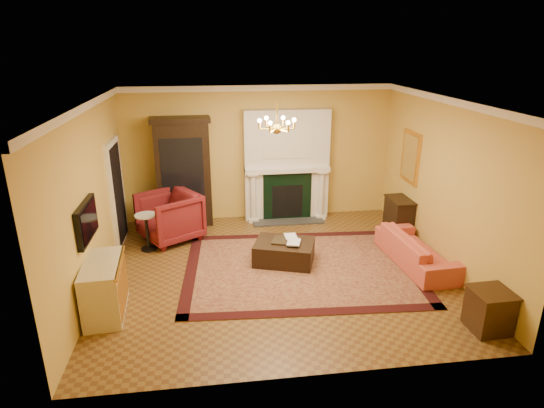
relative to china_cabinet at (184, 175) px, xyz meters
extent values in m
cube|color=brown|center=(1.69, -2.49, -1.15)|extent=(6.00, 5.50, 0.02)
cube|color=white|center=(1.69, -2.49, 1.87)|extent=(6.00, 5.50, 0.02)
cube|color=gold|center=(1.69, 0.27, 0.36)|extent=(6.00, 0.02, 3.00)
cube|color=gold|center=(1.69, -5.25, 0.36)|extent=(6.00, 0.02, 3.00)
cube|color=gold|center=(-1.32, -2.49, 0.36)|extent=(0.02, 5.50, 3.00)
cube|color=gold|center=(4.70, -2.49, 0.36)|extent=(0.02, 5.50, 3.00)
cube|color=silver|center=(2.29, 0.10, 0.11)|extent=(1.90, 0.32, 2.50)
cube|color=silver|center=(2.29, -0.07, 0.71)|extent=(1.10, 0.01, 0.80)
cube|color=black|center=(2.29, -0.07, -0.59)|extent=(1.10, 0.02, 1.10)
cube|color=black|center=(2.29, -0.08, -0.69)|extent=(0.70, 0.02, 0.75)
cube|color=#333333|center=(2.29, -0.19, -1.12)|extent=(1.60, 0.50, 0.04)
cube|color=silver|center=(2.29, 0.04, 0.04)|extent=(1.90, 0.44, 0.10)
cylinder|color=silver|center=(1.51, -0.08, -0.55)|extent=(0.14, 0.14, 1.18)
cylinder|color=silver|center=(3.07, -0.08, -0.55)|extent=(0.14, 0.14, 1.18)
cube|color=white|center=(1.69, 0.22, 1.80)|extent=(6.00, 0.08, 0.12)
cube|color=white|center=(-1.27, -2.49, 1.80)|extent=(0.08, 5.50, 0.12)
cube|color=white|center=(4.65, -2.49, 1.80)|extent=(0.08, 5.50, 0.12)
cube|color=silver|center=(-1.27, -0.79, -0.09)|extent=(0.08, 1.05, 2.10)
cube|color=black|center=(-1.24, -0.79, -0.12)|extent=(0.02, 0.85, 1.95)
cube|color=black|center=(-1.26, -3.09, 0.21)|extent=(0.08, 0.95, 0.58)
cube|color=black|center=(-1.22, -3.09, 0.21)|extent=(0.01, 0.85, 0.48)
cube|color=gold|center=(4.66, -1.09, 0.51)|extent=(0.05, 0.76, 1.05)
cube|color=white|center=(4.63, -1.09, 0.51)|extent=(0.01, 0.62, 0.90)
cylinder|color=gold|center=(1.69, -2.49, 1.66)|extent=(0.03, 0.03, 0.40)
sphere|color=gold|center=(1.69, -2.49, 1.41)|extent=(0.16, 0.16, 0.16)
sphere|color=#FFE5B2|center=(1.97, -2.49, 1.55)|extent=(0.07, 0.07, 0.07)
sphere|color=#FFE5B2|center=(1.83, -2.25, 1.55)|extent=(0.07, 0.07, 0.07)
sphere|color=#FFE5B2|center=(1.55, -2.25, 1.55)|extent=(0.07, 0.07, 0.07)
sphere|color=#FFE5B2|center=(1.41, -2.49, 1.55)|extent=(0.07, 0.07, 0.07)
sphere|color=#FFE5B2|center=(1.55, -2.73, 1.55)|extent=(0.07, 0.07, 0.07)
sphere|color=#FFE5B2|center=(1.83, -2.73, 1.55)|extent=(0.07, 0.07, 0.07)
cube|color=#43100E|center=(2.13, -2.45, -1.13)|extent=(4.29, 3.33, 0.02)
cube|color=black|center=(0.00, 0.00, 0.00)|extent=(1.18, 0.60, 2.29)
imported|color=maroon|center=(-0.28, -0.84, -0.59)|extent=(1.41, 1.44, 1.10)
cylinder|color=black|center=(-0.69, -1.29, -1.12)|extent=(0.29, 0.29, 0.04)
cylinder|color=black|center=(-0.69, -1.29, -0.77)|extent=(0.06, 0.06, 0.67)
cylinder|color=silver|center=(-0.69, -1.29, -0.41)|extent=(0.42, 0.42, 0.03)
cube|color=beige|center=(-1.04, -3.46, -0.73)|extent=(0.61, 1.15, 0.83)
imported|color=#D04442|center=(4.27, -2.57, -0.76)|extent=(0.71, 1.99, 0.77)
cube|color=#331F0E|center=(4.41, -4.64, -0.85)|extent=(0.52, 0.52, 0.59)
cube|color=black|center=(4.47, -1.22, -0.76)|extent=(0.41, 0.70, 0.77)
cube|color=black|center=(1.88, -2.19, -0.93)|extent=(1.24, 1.06, 0.39)
cube|color=black|center=(1.91, -2.17, -0.72)|extent=(0.58, 0.51, 0.03)
imported|color=gray|center=(1.91, -2.06, -0.55)|extent=(0.22, 0.03, 0.30)
imported|color=gray|center=(1.92, -2.28, -0.54)|extent=(0.23, 0.09, 0.32)
cylinder|color=gray|center=(1.61, 0.04, 0.13)|extent=(0.10, 0.10, 0.08)
cone|color=#103C1C|center=(1.61, 0.04, 0.33)|extent=(0.15, 0.15, 0.32)
cylinder|color=gray|center=(2.87, 0.04, 0.13)|extent=(0.11, 0.11, 0.09)
cone|color=#103C1C|center=(2.87, 0.04, 0.35)|extent=(0.16, 0.16, 0.35)
camera|label=1|loc=(0.63, -9.68, 2.73)|focal=30.00mm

